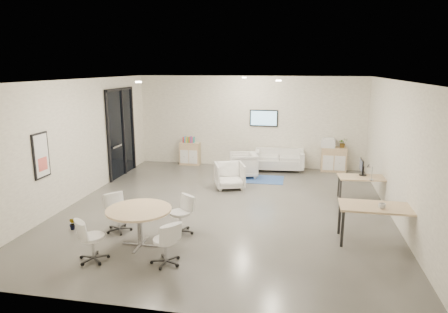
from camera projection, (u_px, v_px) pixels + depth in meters
room_shell at (226, 146)px, 9.81m from camera, size 9.60×10.60×4.80m
glass_door at (121, 130)px, 12.96m from camera, size 0.09×1.90×2.85m
artwork at (41, 156)px, 9.02m from camera, size 0.05×0.54×1.04m
wall_tv at (264, 118)px, 13.96m from camera, size 0.98×0.06×0.58m
ceiling_spots at (225, 80)px, 10.30m from camera, size 3.14×4.14×0.03m
sideboard_left at (190, 154)px, 14.57m from camera, size 0.72×0.38×0.81m
sideboard_right at (334, 159)px, 13.62m from camera, size 0.83×0.40×0.83m
books at (189, 140)px, 14.47m from camera, size 0.42×0.14×0.22m
printer at (328, 143)px, 13.54m from camera, size 0.50×0.43×0.33m
loveseat at (279, 161)px, 13.80m from camera, size 1.71×0.95×0.62m
blue_rug at (260, 179)px, 12.72m from camera, size 1.51×1.02×0.01m
armchair_left at (243, 164)px, 12.97m from camera, size 0.98×1.02×0.86m
armchair_right at (230, 174)px, 11.72m from camera, size 1.02×0.99×0.83m
desk_rear at (363, 179)px, 10.55m from camera, size 1.34×0.76×0.67m
desk_front at (378, 210)px, 8.00m from camera, size 1.51×0.77×0.78m
monitor at (362, 167)px, 10.64m from camera, size 0.20×0.50×0.44m
round_table at (139, 213)px, 7.86m from camera, size 1.29×1.29×0.78m
meeting_chairs at (140, 226)px, 7.92m from camera, size 2.31×2.31×0.82m
plant_cabinet at (343, 144)px, 13.47m from camera, size 0.38×0.40×0.25m
plant_floor at (73, 227)px, 8.78m from camera, size 0.23×0.31×0.12m
cup at (382, 205)px, 7.82m from camera, size 0.14×0.12×0.14m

